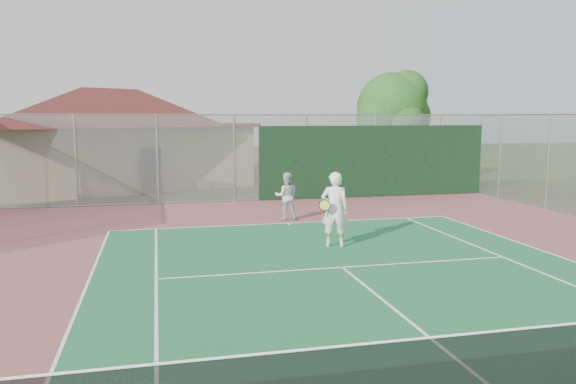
# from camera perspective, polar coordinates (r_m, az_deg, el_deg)

# --- Properties ---
(tennis_net) EXTENTS (11.85, 0.08, 1.10)m
(tennis_net) POSITION_cam_1_polar(r_m,az_deg,el_deg) (7.31, 22.56, -16.27)
(tennis_net) COLOR gray
(tennis_net) RESTS_ON ground
(back_fence) EXTENTS (20.08, 0.11, 3.53)m
(back_fence) POSITION_cam_1_polar(r_m,az_deg,el_deg) (23.24, 2.16, 3.33)
(back_fence) COLOR gray
(back_fence) RESTS_ON ground
(side_fence_right) EXTENTS (0.08, 9.00, 3.50)m
(side_fence_right) POSITION_cam_1_polar(r_m,az_deg,el_deg) (22.78, 24.90, 2.75)
(side_fence_right) COLOR gray
(side_fence_right) RESTS_ON ground
(clubhouse) EXTENTS (15.22, 12.60, 5.63)m
(clubhouse) POSITION_cam_1_polar(r_m,az_deg,el_deg) (29.24, -17.66, 6.20)
(clubhouse) COLOR tan
(clubhouse) RESTS_ON ground
(bleachers) EXTENTS (3.51, 2.43, 1.19)m
(bleachers) POSITION_cam_1_polar(r_m,az_deg,el_deg) (26.24, -22.72, 0.96)
(bleachers) COLOR #B24029
(bleachers) RESTS_ON ground
(tree) EXTENTS (4.07, 3.86, 5.68)m
(tree) POSITION_cam_1_polar(r_m,az_deg,el_deg) (28.38, 10.68, 8.16)
(tree) COLOR #3C2915
(tree) RESTS_ON ground
(player_white_front) EXTENTS (0.97, 0.80, 1.98)m
(player_white_front) POSITION_cam_1_polar(r_m,az_deg,el_deg) (14.74, 4.76, -1.82)
(player_white_front) COLOR white
(player_white_front) RESTS_ON ground
(player_grey_back) EXTENTS (0.84, 0.70, 1.57)m
(player_grey_back) POSITION_cam_1_polar(r_m,az_deg,el_deg) (18.60, -0.18, -0.47)
(player_grey_back) COLOR #B6B9BB
(player_grey_back) RESTS_ON ground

